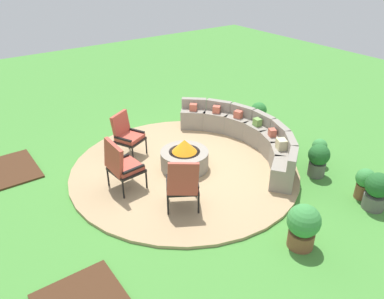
{
  "coord_description": "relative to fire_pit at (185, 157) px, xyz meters",
  "views": [
    {
      "loc": [
        5.87,
        -4.02,
        4.42
      ],
      "look_at": [
        0.0,
        0.2,
        0.45
      ],
      "focal_mm": 35.49,
      "sensor_mm": 36.0,
      "label": 1
    }
  ],
  "objects": [
    {
      "name": "lounge_chair_front_right",
      "position": [
        -0.05,
        -1.45,
        0.3
      ],
      "size": [
        0.68,
        0.64,
        1.12
      ],
      "rotation": [
        0.0,
        0.0,
        6.38
      ],
      "color": "black",
      "rests_on": "patio_circle"
    },
    {
      "name": "potted_plant_0",
      "position": [
        2.87,
        2.23,
        0.03
      ],
      "size": [
        0.37,
        0.37,
        0.64
      ],
      "color": "brown",
      "rests_on": "ground_plane"
    },
    {
      "name": "fire_pit",
      "position": [
        0.0,
        0.0,
        0.0
      ],
      "size": [
        1.04,
        1.04,
        0.69
      ],
      "color": "gray",
      "rests_on": "patio_circle"
    },
    {
      "name": "lounge_chair_back_left",
      "position": [
        1.17,
        -0.85,
        0.29
      ],
      "size": [
        0.77,
        0.79,
        1.06
      ],
      "rotation": [
        0.0,
        0.0,
        7.31
      ],
      "color": "black",
      "rests_on": "patio_circle"
    },
    {
      "name": "potted_plant_4",
      "position": [
        3.06,
        0.2,
        0.1
      ],
      "size": [
        0.54,
        0.54,
        0.79
      ],
      "color": "brown",
      "rests_on": "ground_plane"
    },
    {
      "name": "patio_circle",
      "position": [
        0.0,
        0.0,
        -0.29
      ],
      "size": [
        4.95,
        4.95,
        0.06
      ],
      "primitive_type": "cylinder",
      "color": "tan",
      "rests_on": "ground_plane"
    },
    {
      "name": "potted_plant_1",
      "position": [
        1.82,
        2.17,
        0.08
      ],
      "size": [
        0.45,
        0.45,
        0.73
      ],
      "color": "#605B56",
      "rests_on": "ground_plane"
    },
    {
      "name": "potted_plant_2",
      "position": [
        1.54,
        2.56,
        0.03
      ],
      "size": [
        0.33,
        0.33,
        0.63
      ],
      "color": "brown",
      "rests_on": "ground_plane"
    },
    {
      "name": "ground_plane",
      "position": [
        0.0,
        0.0,
        -0.32
      ],
      "size": [
        24.0,
        24.0,
        0.0
      ],
      "primitive_type": "plane",
      "color": "#478C38"
    },
    {
      "name": "potted_plant_3",
      "position": [
        -0.77,
        2.98,
        0.03
      ],
      "size": [
        0.43,
        0.43,
        0.64
      ],
      "color": "#A89E8E",
      "rests_on": "ground_plane"
    },
    {
      "name": "potted_plant_5",
      "position": [
        3.19,
        2.11,
        0.08
      ],
      "size": [
        0.47,
        0.47,
        0.74
      ],
      "color": "#605B56",
      "rests_on": "ground_plane"
    },
    {
      "name": "mulch_bed_left",
      "position": [
        -2.23,
        -3.17,
        -0.3
      ],
      "size": [
        1.45,
        1.16,
        0.04
      ],
      "primitive_type": "cube",
      "color": "#472B19",
      "rests_on": "ground_plane"
    },
    {
      "name": "lounge_chair_front_left",
      "position": [
        -1.24,
        -0.73,
        0.28
      ],
      "size": [
        0.74,
        0.74,
        1.03
      ],
      "rotation": [
        0.0,
        0.0,
        5.16
      ],
      "color": "black",
      "rests_on": "patio_circle"
    },
    {
      "name": "curved_stone_bench",
      "position": [
        0.08,
        1.76,
        0.05
      ],
      "size": [
        4.03,
        1.5,
        0.75
      ],
      "color": "gray",
      "rests_on": "patio_circle"
    }
  ]
}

